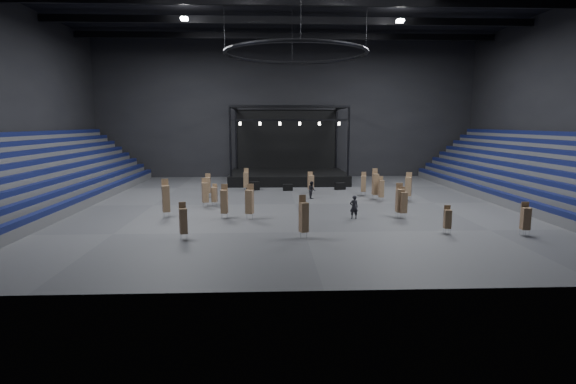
{
  "coord_description": "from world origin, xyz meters",
  "views": [
    {
      "loc": [
        -2.34,
        -39.33,
        7.11
      ],
      "look_at": [
        -0.75,
        -2.0,
        1.4
      ],
      "focal_mm": 28.0,
      "sensor_mm": 36.0,
      "label": 1
    }
  ],
  "objects_px": {
    "chair_stack_2": "(403,202)",
    "chair_stack_4": "(408,186)",
    "chair_stack_12": "(183,220)",
    "crew_member": "(312,190)",
    "flight_case_mid": "(288,187)",
    "chair_stack_16": "(205,192)",
    "chair_stack_11": "(381,188)",
    "flight_case_left": "(253,186)",
    "chair_stack_0": "(166,198)",
    "chair_stack_1": "(214,194)",
    "chair_stack_8": "(364,183)",
    "chair_stack_7": "(526,218)",
    "flight_case_right": "(340,186)",
    "chair_stack_3": "(224,201)",
    "chair_stack_5": "(250,201)",
    "chair_stack_15": "(246,179)",
    "chair_stack_17": "(208,185)",
    "chair_stack_14": "(448,219)",
    "chair_stack_6": "(311,182)",
    "stage": "(288,169)",
    "chair_stack_10": "(400,200)",
    "chair_stack_9": "(304,216)",
    "man_center": "(354,207)",
    "chair_stack_13": "(375,184)"
  },
  "relations": [
    {
      "from": "chair_stack_17",
      "to": "chair_stack_13",
      "type": "bearing_deg",
      "value": -2.79
    },
    {
      "from": "chair_stack_3",
      "to": "chair_stack_15",
      "type": "distance_m",
      "value": 13.94
    },
    {
      "from": "chair_stack_6",
      "to": "chair_stack_16",
      "type": "height_order",
      "value": "chair_stack_16"
    },
    {
      "from": "chair_stack_1",
      "to": "chair_stack_12",
      "type": "bearing_deg",
      "value": -80.4
    },
    {
      "from": "chair_stack_15",
      "to": "chair_stack_17",
      "type": "relative_size",
      "value": 1.05
    },
    {
      "from": "man_center",
      "to": "crew_member",
      "type": "bearing_deg",
      "value": -83.75
    },
    {
      "from": "chair_stack_14",
      "to": "crew_member",
      "type": "distance_m",
      "value": 16.02
    },
    {
      "from": "chair_stack_10",
      "to": "chair_stack_17",
      "type": "xyz_separation_m",
      "value": [
        -15.87,
        10.3,
        -0.15
      ]
    },
    {
      "from": "flight_case_left",
      "to": "chair_stack_14",
      "type": "relative_size",
      "value": 0.74
    },
    {
      "from": "chair_stack_0",
      "to": "chair_stack_3",
      "type": "bearing_deg",
      "value": -26.12
    },
    {
      "from": "crew_member",
      "to": "flight_case_mid",
      "type": "bearing_deg",
      "value": 13.43
    },
    {
      "from": "chair_stack_12",
      "to": "chair_stack_17",
      "type": "height_order",
      "value": "chair_stack_12"
    },
    {
      "from": "chair_stack_3",
      "to": "chair_stack_16",
      "type": "xyz_separation_m",
      "value": [
        -2.1,
        4.82,
        -0.04
      ]
    },
    {
      "from": "flight_case_left",
      "to": "chair_stack_12",
      "type": "distance_m",
      "value": 21.03
    },
    {
      "from": "chair_stack_15",
      "to": "chair_stack_1",
      "type": "bearing_deg",
      "value": -99.4
    },
    {
      "from": "chair_stack_16",
      "to": "chair_stack_5",
      "type": "bearing_deg",
      "value": -73.89
    },
    {
      "from": "chair_stack_1",
      "to": "chair_stack_4",
      "type": "distance_m",
      "value": 17.78
    },
    {
      "from": "chair_stack_7",
      "to": "chair_stack_15",
      "type": "bearing_deg",
      "value": 137.68
    },
    {
      "from": "chair_stack_7",
      "to": "chair_stack_15",
      "type": "xyz_separation_m",
      "value": [
        -18.78,
        20.0,
        0.11
      ]
    },
    {
      "from": "flight_case_mid",
      "to": "chair_stack_6",
      "type": "height_order",
      "value": "chair_stack_6"
    },
    {
      "from": "chair_stack_2",
      "to": "chair_stack_4",
      "type": "relative_size",
      "value": 0.91
    },
    {
      "from": "chair_stack_7",
      "to": "flight_case_mid",
      "type": "bearing_deg",
      "value": 129.96
    },
    {
      "from": "chair_stack_16",
      "to": "stage",
      "type": "bearing_deg",
      "value": 44.07
    },
    {
      "from": "chair_stack_10",
      "to": "chair_stack_12",
      "type": "xyz_separation_m",
      "value": [
        -15.22,
        -5.79,
        -0.18
      ]
    },
    {
      "from": "chair_stack_12",
      "to": "crew_member",
      "type": "distance_m",
      "value": 17.64
    },
    {
      "from": "flight_case_left",
      "to": "chair_stack_4",
      "type": "xyz_separation_m",
      "value": [
        14.66,
        -7.4,
        0.93
      ]
    },
    {
      "from": "chair_stack_16",
      "to": "chair_stack_0",
      "type": "bearing_deg",
      "value": -140.67
    },
    {
      "from": "chair_stack_8",
      "to": "chair_stack_7",
      "type": "bearing_deg",
      "value": -52.93
    },
    {
      "from": "chair_stack_16",
      "to": "chair_stack_11",
      "type": "bearing_deg",
      "value": -13.08
    },
    {
      "from": "chair_stack_0",
      "to": "chair_stack_1",
      "type": "xyz_separation_m",
      "value": [
        3.1,
        4.68,
        -0.47
      ]
    },
    {
      "from": "stage",
      "to": "flight_case_left",
      "type": "height_order",
      "value": "stage"
    },
    {
      "from": "flight_case_right",
      "to": "chair_stack_11",
      "type": "bearing_deg",
      "value": -70.04
    },
    {
      "from": "chair_stack_11",
      "to": "chair_stack_14",
      "type": "bearing_deg",
      "value": -90.19
    },
    {
      "from": "flight_case_left",
      "to": "chair_stack_2",
      "type": "relative_size",
      "value": 0.57
    },
    {
      "from": "chair_stack_1",
      "to": "chair_stack_3",
      "type": "height_order",
      "value": "chair_stack_3"
    },
    {
      "from": "chair_stack_12",
      "to": "chair_stack_15",
      "type": "bearing_deg",
      "value": 61.98
    },
    {
      "from": "chair_stack_15",
      "to": "chair_stack_7",
      "type": "bearing_deg",
      "value": -41.28
    },
    {
      "from": "chair_stack_8",
      "to": "chair_stack_14",
      "type": "height_order",
      "value": "chair_stack_8"
    },
    {
      "from": "chair_stack_6",
      "to": "crew_member",
      "type": "relative_size",
      "value": 1.35
    },
    {
      "from": "chair_stack_4",
      "to": "chair_stack_9",
      "type": "bearing_deg",
      "value": -105.33
    },
    {
      "from": "stage",
      "to": "chair_stack_9",
      "type": "height_order",
      "value": "stage"
    },
    {
      "from": "chair_stack_11",
      "to": "man_center",
      "type": "relative_size",
      "value": 1.31
    },
    {
      "from": "crew_member",
      "to": "chair_stack_13",
      "type": "bearing_deg",
      "value": -104.35
    },
    {
      "from": "flight_case_right",
      "to": "chair_stack_3",
      "type": "relative_size",
      "value": 0.43
    },
    {
      "from": "flight_case_mid",
      "to": "chair_stack_12",
      "type": "height_order",
      "value": "chair_stack_12"
    },
    {
      "from": "chair_stack_0",
      "to": "chair_stack_3",
      "type": "distance_m",
      "value": 4.5
    },
    {
      "from": "flight_case_mid",
      "to": "chair_stack_17",
      "type": "relative_size",
      "value": 0.44
    },
    {
      "from": "chair_stack_12",
      "to": "chair_stack_16",
      "type": "distance_m",
      "value": 10.91
    },
    {
      "from": "flight_case_left",
      "to": "crew_member",
      "type": "bearing_deg",
      "value": -44.8
    },
    {
      "from": "flight_case_left",
      "to": "chair_stack_5",
      "type": "height_order",
      "value": "chair_stack_5"
    }
  ]
}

